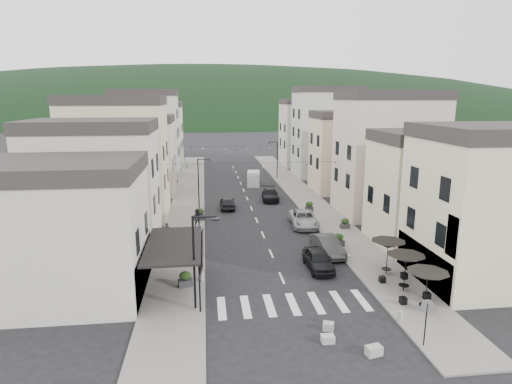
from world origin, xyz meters
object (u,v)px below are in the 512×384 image
Objects in this scene: parked_car_c at (304,219)px; pedestrian_b at (198,218)px; parked_car_e at (227,202)px; delivery_van at (253,178)px; parked_car_b at (327,246)px; parked_car_a at (318,260)px; pedestrian_a at (167,231)px; parked_car_d at (270,195)px.

pedestrian_b is (-10.57, 0.47, 0.28)m from parked_car_c.
delivery_van reaches higher than parked_car_e.
parked_car_c is at bearing -75.53° from delivery_van.
parked_car_b is at bearing -42.05° from pedestrian_b.
parked_car_b is 8.09m from parked_car_c.
pedestrian_b is at bearing 136.00° from parked_car_b.
parked_car_a is 14.67m from pedestrian_b.
parked_car_a is 2.36× the size of pedestrian_b.
parked_car_b is 3.01× the size of pedestrian_a.
parked_car_a is 0.93× the size of parked_car_b.
parked_car_b is at bearing 61.19° from parked_car_a.
delivery_van is (4.59, 13.23, 0.33)m from parked_car_e.
parked_car_d is at bearing 51.81° from pedestrian_a.
parked_car_e is (-5.60, -3.49, 0.00)m from parked_car_d.
pedestrian_a is 4.46m from pedestrian_b.
parked_car_c is 10.75m from parked_car_e.
pedestrian_b reaches higher than parked_car_b.
pedestrian_b is (-7.90, -20.68, -0.01)m from delivery_van.
parked_car_b is 1.00× the size of delivery_van.
parked_car_b is 2.53× the size of pedestrian_b.
parked_car_e is at bearing 136.37° from parked_car_c.
delivery_van is at bearing 66.96° from pedestrian_a.
parked_car_e is (-7.26, 7.92, -0.05)m from parked_car_c.
parked_car_e is at bearing -101.86° from delivery_van.
parked_car_e reaches higher than parked_car_d.
pedestrian_b reaches higher than parked_car_a.
parked_car_c is 2.99× the size of pedestrian_b.
parked_car_a is 3.28m from parked_car_b.
parked_car_d is at bearing -76.82° from delivery_van.
pedestrian_b is at bearing -178.70° from parked_car_c.
parked_car_c is at bearing -76.56° from parked_car_d.
parked_car_c is 1.11× the size of parked_car_d.
pedestrian_a reaches higher than parked_car_e.
pedestrian_a reaches higher than parked_car_b.
parked_car_d is (-1.66, 11.41, -0.05)m from parked_car_c.
parked_car_e is (-7.40, 16.01, -0.05)m from parked_car_b.
delivery_van is 3.00× the size of pedestrian_a.
parked_car_b is 19.59m from parked_car_d.
parked_car_c is (-0.14, 8.09, -0.00)m from parked_car_b.
parked_car_e is 2.73× the size of pedestrian_a.
parked_car_d is at bearing -147.74° from parked_car_e.
parked_car_b is at bearing -19.88° from pedestrian_a.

